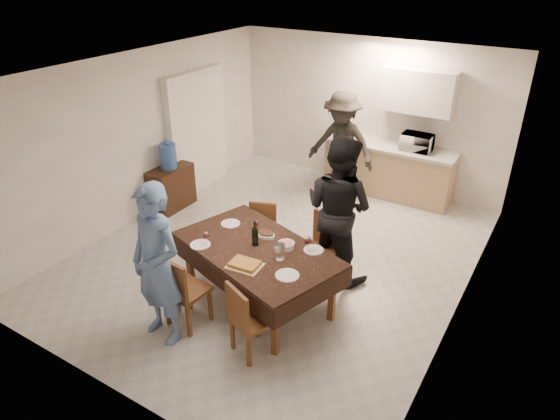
# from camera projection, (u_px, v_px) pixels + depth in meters

# --- Properties ---
(floor) EXTENTS (5.00, 6.00, 0.02)m
(floor) POSITION_uv_depth(u_px,v_px,m) (279.00, 253.00, 7.19)
(floor) COLOR #BABAB5
(floor) RESTS_ON ground
(ceiling) EXTENTS (5.00, 6.00, 0.02)m
(ceiling) POSITION_uv_depth(u_px,v_px,m) (279.00, 70.00, 5.98)
(ceiling) COLOR white
(ceiling) RESTS_ON wall_back
(wall_back) EXTENTS (5.00, 0.02, 2.60)m
(wall_back) POSITION_uv_depth(u_px,v_px,m) (367.00, 113.00, 8.85)
(wall_back) COLOR white
(wall_back) RESTS_ON floor
(wall_front) EXTENTS (5.00, 0.02, 2.60)m
(wall_front) POSITION_uv_depth(u_px,v_px,m) (98.00, 285.00, 4.32)
(wall_front) COLOR white
(wall_front) RESTS_ON floor
(wall_left) EXTENTS (0.02, 6.00, 2.60)m
(wall_left) POSITION_uv_depth(u_px,v_px,m) (142.00, 137.00, 7.74)
(wall_left) COLOR white
(wall_left) RESTS_ON floor
(wall_right) EXTENTS (0.02, 6.00, 2.60)m
(wall_right) POSITION_uv_depth(u_px,v_px,m) (474.00, 217.00, 5.42)
(wall_right) COLOR white
(wall_right) RESTS_ON floor
(stub_partition) EXTENTS (0.15, 1.40, 2.10)m
(stub_partition) POSITION_uv_depth(u_px,v_px,m) (197.00, 131.00, 8.72)
(stub_partition) COLOR white
(stub_partition) RESTS_ON floor
(kitchen_base_cabinet) EXTENTS (2.20, 0.60, 0.86)m
(kitchen_base_cabinet) POSITION_uv_depth(u_px,v_px,m) (388.00, 171.00, 8.73)
(kitchen_base_cabinet) COLOR #9D7C5E
(kitchen_base_cabinet) RESTS_ON floor
(kitchen_worktop) EXTENTS (2.24, 0.64, 0.05)m
(kitchen_worktop) POSITION_uv_depth(u_px,v_px,m) (391.00, 147.00, 8.52)
(kitchen_worktop) COLOR #A2A19C
(kitchen_worktop) RESTS_ON kitchen_base_cabinet
(upper_cabinet) EXTENTS (1.20, 0.34, 0.70)m
(upper_cabinet) POSITION_uv_depth(u_px,v_px,m) (418.00, 91.00, 8.04)
(upper_cabinet) COLOR silver
(upper_cabinet) RESTS_ON wall_back
(dining_table) EXTENTS (2.22, 1.69, 0.77)m
(dining_table) POSITION_uv_depth(u_px,v_px,m) (257.00, 250.00, 5.87)
(dining_table) COLOR black
(dining_table) RESTS_ON floor
(chair_near_left) EXTENTS (0.46, 0.46, 0.51)m
(chair_near_left) POSITION_uv_depth(u_px,v_px,m) (181.00, 286.00, 5.52)
(chair_near_left) COLOR brown
(chair_near_left) RESTS_ON floor
(chair_near_right) EXTENTS (0.53, 0.54, 0.48)m
(chair_near_right) POSITION_uv_depth(u_px,v_px,m) (248.00, 315.00, 5.12)
(chair_near_right) COLOR brown
(chair_near_right) RESTS_ON floor
(chair_far_left) EXTENTS (0.49, 0.50, 0.45)m
(chair_far_left) POSITION_uv_depth(u_px,v_px,m) (257.00, 232.00, 6.69)
(chair_far_left) COLOR brown
(chair_far_left) RESTS_ON floor
(chair_far_right) EXTENTS (0.46, 0.46, 0.50)m
(chair_far_right) POSITION_uv_depth(u_px,v_px,m) (316.00, 247.00, 6.24)
(chair_far_right) COLOR brown
(chair_far_right) RESTS_ON floor
(console) EXTENTS (0.39, 0.78, 0.72)m
(console) POSITION_uv_depth(u_px,v_px,m) (171.00, 188.00, 8.29)
(console) COLOR black
(console) RESTS_ON floor
(water_jug) EXTENTS (0.27, 0.27, 0.41)m
(water_jug) POSITION_uv_depth(u_px,v_px,m) (168.00, 156.00, 8.03)
(water_jug) COLOR #396CB3
(water_jug) RESTS_ON console
(wine_bottle) EXTENTS (0.08, 0.08, 0.31)m
(wine_bottle) POSITION_uv_depth(u_px,v_px,m) (255.00, 233.00, 5.84)
(wine_bottle) COLOR black
(wine_bottle) RESTS_ON dining_table
(water_pitcher) EXTENTS (0.12, 0.12, 0.19)m
(water_pitcher) POSITION_uv_depth(u_px,v_px,m) (280.00, 251.00, 5.61)
(water_pitcher) COLOR white
(water_pitcher) RESTS_ON dining_table
(savoury_tart) EXTENTS (0.40, 0.31, 0.05)m
(savoury_tart) POSITION_uv_depth(u_px,v_px,m) (245.00, 264.00, 5.51)
(savoury_tart) COLOR gold
(savoury_tart) RESTS_ON dining_table
(salad_bowl) EXTENTS (0.19, 0.19, 0.08)m
(salad_bowl) POSITION_uv_depth(u_px,v_px,m) (286.00, 245.00, 5.84)
(salad_bowl) COLOR white
(salad_bowl) RESTS_ON dining_table
(mushroom_dish) EXTENTS (0.22, 0.22, 0.04)m
(mushroom_dish) POSITION_uv_depth(u_px,v_px,m) (266.00, 235.00, 6.08)
(mushroom_dish) COLOR white
(mushroom_dish) RESTS_ON dining_table
(wine_glass_a) EXTENTS (0.08, 0.08, 0.17)m
(wine_glass_a) POSITION_uv_depth(u_px,v_px,m) (206.00, 238.00, 5.88)
(wine_glass_a) COLOR white
(wine_glass_a) RESTS_ON dining_table
(wine_glass_b) EXTENTS (0.09, 0.09, 0.20)m
(wine_glass_b) POSITION_uv_depth(u_px,v_px,m) (308.00, 244.00, 5.74)
(wine_glass_b) COLOR white
(wine_glass_b) RESTS_ON dining_table
(wine_glass_c) EXTENTS (0.08, 0.08, 0.18)m
(wine_glass_c) POSITION_uv_depth(u_px,v_px,m) (256.00, 226.00, 6.13)
(wine_glass_c) COLOR white
(wine_glass_c) RESTS_ON dining_table
(plate_near_left) EXTENTS (0.24, 0.24, 0.01)m
(plate_near_left) POSITION_uv_depth(u_px,v_px,m) (200.00, 245.00, 5.90)
(plate_near_left) COLOR white
(plate_near_left) RESTS_ON dining_table
(plate_near_right) EXTENTS (0.26, 0.26, 0.02)m
(plate_near_right) POSITION_uv_depth(u_px,v_px,m) (287.00, 275.00, 5.35)
(plate_near_right) COLOR white
(plate_near_right) RESTS_ON dining_table
(plate_far_left) EXTENTS (0.24, 0.24, 0.01)m
(plate_far_left) POSITION_uv_depth(u_px,v_px,m) (231.00, 224.00, 6.36)
(plate_far_left) COLOR white
(plate_far_left) RESTS_ON dining_table
(plate_far_right) EXTENTS (0.23, 0.23, 0.01)m
(plate_far_right) POSITION_uv_depth(u_px,v_px,m) (314.00, 250.00, 5.80)
(plate_far_right) COLOR white
(plate_far_right) RESTS_ON dining_table
(microwave) EXTENTS (0.50, 0.34, 0.28)m
(microwave) POSITION_uv_depth(u_px,v_px,m) (417.00, 142.00, 8.24)
(microwave) COLOR silver
(microwave) RESTS_ON kitchen_worktop
(person_near) EXTENTS (0.72, 0.51, 1.86)m
(person_near) POSITION_uv_depth(u_px,v_px,m) (157.00, 266.00, 5.24)
(person_near) COLOR #5477A9
(person_near) RESTS_ON floor
(person_far) EXTENTS (1.04, 0.87, 1.94)m
(person_far) POSITION_uv_depth(u_px,v_px,m) (339.00, 209.00, 6.30)
(person_far) COLOR black
(person_far) RESTS_ON floor
(person_kitchen) EXTENTS (1.19, 0.68, 1.84)m
(person_kitchen) POSITION_uv_depth(u_px,v_px,m) (341.00, 145.00, 8.50)
(person_kitchen) COLOR black
(person_kitchen) RESTS_ON floor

